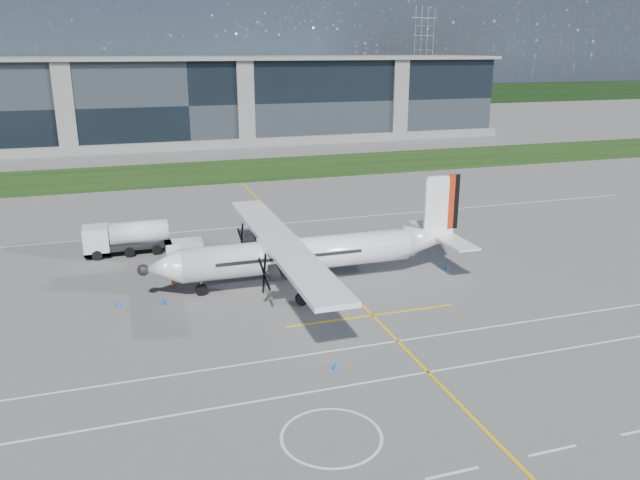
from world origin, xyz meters
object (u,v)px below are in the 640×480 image
at_px(safety_cone_portwing, 336,365).
at_px(safety_cone_tail, 446,266).
at_px(turboprop_aircraft, 310,235).
at_px(baggage_tug, 184,252).
at_px(ground_crew_person, 173,275).
at_px(pylon_east, 423,55).
at_px(safety_cone_fwd, 118,303).
at_px(safety_cone_nose_port, 163,301).
at_px(fuel_tanker_truck, 120,239).
at_px(safety_cone_stbdwing, 246,238).

bearing_deg(safety_cone_portwing, safety_cone_tail, 42.37).
distance_m(turboprop_aircraft, baggage_tug, 11.76).
xyz_separation_m(baggage_tug, ground_crew_person, (-1.34, -5.05, -0.05)).
bearing_deg(safety_cone_tail, pylon_east, 64.01).
distance_m(baggage_tug, safety_cone_fwd, 9.46).
distance_m(turboprop_aircraft, safety_cone_nose_port, 11.55).
relative_size(fuel_tanker_truck, safety_cone_fwd, 14.97).
bearing_deg(safety_cone_stbdwing, safety_cone_fwd, -132.53).
height_order(turboprop_aircraft, safety_cone_stbdwing, turboprop_aircraft).
height_order(baggage_tug, safety_cone_nose_port, baggage_tug).
relative_size(turboprop_aircraft, safety_cone_stbdwing, 50.99).
relative_size(baggage_tug, safety_cone_tail, 6.46).
bearing_deg(ground_crew_person, safety_cone_nose_port, -163.74).
xyz_separation_m(ground_crew_person, safety_cone_tail, (21.24, -2.98, -0.67)).
xyz_separation_m(pylon_east, baggage_tug, (-92.75, -141.39, -14.03)).
xyz_separation_m(turboprop_aircraft, safety_cone_nose_port, (-10.96, -0.77, -3.57)).
bearing_deg(fuel_tanker_truck, safety_cone_portwing, -66.07).
bearing_deg(turboprop_aircraft, safety_cone_nose_port, -175.97).
height_order(turboprop_aircraft, safety_cone_portwing, turboprop_aircraft).
relative_size(safety_cone_tail, safety_cone_nose_port, 1.00).
height_order(safety_cone_nose_port, safety_cone_portwing, same).
bearing_deg(pylon_east, baggage_tug, -123.26).
bearing_deg(pylon_east, fuel_tanker_truck, -125.44).
bearing_deg(safety_cone_portwing, turboprop_aircraft, 79.01).
bearing_deg(baggage_tug, safety_cone_portwing, -73.75).
bearing_deg(turboprop_aircraft, safety_cone_tail, -2.51).
bearing_deg(ground_crew_person, safety_cone_stbdwing, -3.23).
bearing_deg(safety_cone_tail, ground_crew_person, 172.02).
relative_size(ground_crew_person, safety_cone_fwd, 3.67).
relative_size(safety_cone_fwd, safety_cone_nose_port, 1.00).
distance_m(pylon_east, safety_cone_fwd, 179.14).
relative_size(turboprop_aircraft, safety_cone_fwd, 50.99).
relative_size(ground_crew_person, safety_cone_portwing, 3.67).
xyz_separation_m(safety_cone_nose_port, safety_cone_portwing, (8.40, -12.38, 0.00)).
bearing_deg(baggage_tug, pylon_east, 56.74).
height_order(pylon_east, ground_crew_person, pylon_east).
distance_m(pylon_east, fuel_tanker_truck, 169.07).
relative_size(pylon_east, turboprop_aircraft, 1.18).
bearing_deg(pylon_east, safety_cone_portwing, -118.15).
height_order(baggage_tug, safety_cone_stbdwing, baggage_tug).
distance_m(turboprop_aircraft, ground_crew_person, 10.63).
distance_m(turboprop_aircraft, safety_cone_fwd, 14.42).
xyz_separation_m(safety_cone_fwd, safety_cone_nose_port, (3.02, -0.56, 0.00)).
distance_m(fuel_tanker_truck, ground_crew_person, 9.83).
distance_m(pylon_east, safety_cone_stbdwing, 162.48).
bearing_deg(safety_cone_tail, safety_cone_portwing, -137.63).
bearing_deg(turboprop_aircraft, pylon_east, 60.53).
relative_size(ground_crew_person, safety_cone_tail, 3.67).
bearing_deg(safety_cone_nose_port, fuel_tanker_truck, 101.80).
bearing_deg(safety_cone_nose_port, safety_cone_fwd, 169.57).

